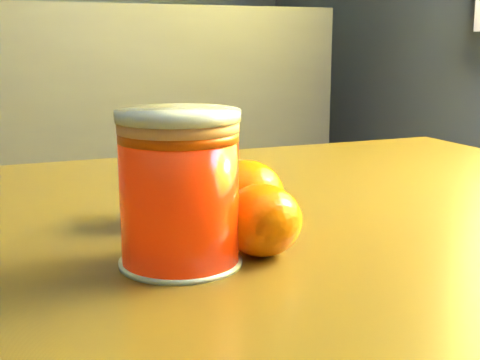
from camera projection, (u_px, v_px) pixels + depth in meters
name	position (u px, v px, depth m)	size (l,w,h in m)	color
table	(232.00, 306.00, 0.61)	(0.95, 0.70, 0.68)	brown
juice_glass	(179.00, 190.00, 0.45)	(0.08, 0.08, 0.10)	#FA2805
orange_front	(246.00, 194.00, 0.55)	(0.06, 0.06, 0.06)	#E16304
orange_back	(165.00, 190.00, 0.56)	(0.06, 0.06, 0.06)	#E16304
orange_extra	(262.00, 220.00, 0.48)	(0.06, 0.06, 0.05)	#E16304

